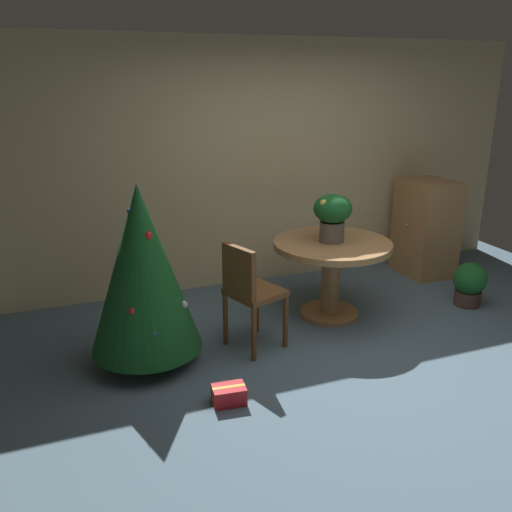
# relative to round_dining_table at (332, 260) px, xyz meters

# --- Properties ---
(ground_plane) EXTENTS (6.60, 6.60, 0.00)m
(ground_plane) POSITION_rel_round_dining_table_xyz_m (-0.14, -1.01, -0.56)
(ground_plane) COLOR slate
(back_wall_panel) EXTENTS (6.00, 0.10, 2.60)m
(back_wall_panel) POSITION_rel_round_dining_table_xyz_m (-0.14, 1.19, 0.74)
(back_wall_panel) COLOR beige
(back_wall_panel) RESTS_ON ground_plane
(round_dining_table) EXTENTS (1.11, 1.11, 0.75)m
(round_dining_table) POSITION_rel_round_dining_table_xyz_m (0.00, 0.00, 0.00)
(round_dining_table) COLOR #B27F4C
(round_dining_table) RESTS_ON ground_plane
(flower_vase) EXTENTS (0.35, 0.35, 0.45)m
(flower_vase) POSITION_rel_round_dining_table_xyz_m (-0.01, 0.01, 0.45)
(flower_vase) COLOR #665B51
(flower_vase) RESTS_ON round_dining_table
(wooden_chair_left) EXTENTS (0.52, 0.53, 0.93)m
(wooden_chair_left) POSITION_rel_round_dining_table_xyz_m (-0.96, -0.35, -0.03)
(wooden_chair_left) COLOR brown
(wooden_chair_left) RESTS_ON ground_plane
(holiday_tree) EXTENTS (0.88, 0.88, 1.47)m
(holiday_tree) POSITION_rel_round_dining_table_xyz_m (-1.81, -0.27, 0.24)
(holiday_tree) COLOR brown
(holiday_tree) RESTS_ON ground_plane
(gift_box_red) EXTENTS (0.25, 0.19, 0.13)m
(gift_box_red) POSITION_rel_round_dining_table_xyz_m (-1.38, -1.06, -0.50)
(gift_box_red) COLOR red
(gift_box_red) RESTS_ON ground_plane
(wooden_cabinet) EXTENTS (0.54, 0.63, 1.09)m
(wooden_cabinet) POSITION_rel_round_dining_table_xyz_m (1.59, 0.66, -0.01)
(wooden_cabinet) COLOR #B27F4C
(wooden_cabinet) RESTS_ON ground_plane
(potted_plant) EXTENTS (0.33, 0.33, 0.45)m
(potted_plant) POSITION_rel_round_dining_table_xyz_m (1.42, -0.29, -0.32)
(potted_plant) COLOR #4C382D
(potted_plant) RESTS_ON ground_plane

